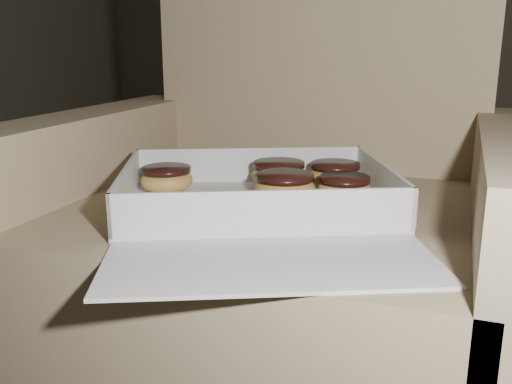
% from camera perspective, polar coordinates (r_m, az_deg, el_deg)
% --- Properties ---
extents(armchair, '(0.89, 0.75, 0.93)m').
position_cam_1_polar(armchair, '(1.09, 2.67, -6.37)').
color(armchair, '#857155').
rests_on(armchair, floor).
extents(bakery_box, '(0.60, 0.64, 0.07)m').
position_cam_1_polar(bakery_box, '(0.91, 0.44, -1.57)').
color(bakery_box, silver).
rests_on(bakery_box, armchair).
extents(donut_a, '(0.09, 0.09, 0.05)m').
position_cam_1_polar(donut_a, '(1.03, -8.92, 1.34)').
color(donut_a, '#D09548').
rests_on(donut_a, bakery_box).
extents(donut_b, '(0.10, 0.10, 0.05)m').
position_cam_1_polar(donut_b, '(0.95, 2.91, 0.46)').
color(donut_b, '#D09548').
rests_on(donut_b, bakery_box).
extents(donut_c, '(0.10, 0.10, 0.05)m').
position_cam_1_polar(donut_c, '(1.05, 2.30, 1.80)').
color(donut_c, '#D09548').
rests_on(donut_c, bakery_box).
extents(donut_d, '(0.09, 0.09, 0.05)m').
position_cam_1_polar(donut_d, '(0.97, 8.83, 0.36)').
color(donut_d, '#D09548').
rests_on(donut_d, bakery_box).
extents(donut_e, '(0.10, 0.10, 0.05)m').
position_cam_1_polar(donut_e, '(1.06, 7.91, 1.73)').
color(donut_e, '#D09548').
rests_on(donut_e, bakery_box).
extents(crumb_a, '(0.01, 0.01, 0.00)m').
position_cam_1_polar(crumb_a, '(0.84, -10.99, -3.66)').
color(crumb_a, black).
rests_on(crumb_a, bakery_box).
extents(crumb_b, '(0.01, 0.01, 0.00)m').
position_cam_1_polar(crumb_b, '(0.83, 4.72, -3.58)').
color(crumb_b, black).
rests_on(crumb_b, bakery_box).
extents(crumb_c, '(0.01, 0.01, 0.00)m').
position_cam_1_polar(crumb_c, '(0.95, 9.95, -1.40)').
color(crumb_c, black).
rests_on(crumb_c, bakery_box).
extents(crumb_d, '(0.01, 0.01, 0.00)m').
position_cam_1_polar(crumb_d, '(0.93, 8.09, -1.61)').
color(crumb_d, black).
rests_on(crumb_d, bakery_box).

